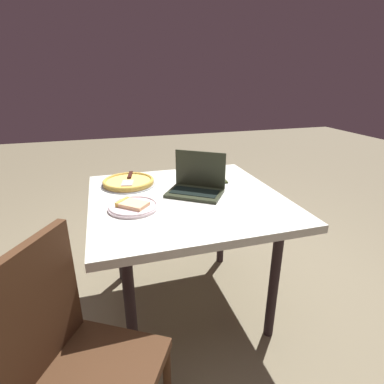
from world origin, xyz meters
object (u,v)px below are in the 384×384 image
Objects in this scene: dining_table at (186,208)px; table_knife at (223,179)px; pizza_tray at (129,182)px; pizza_plate at (133,206)px; chair_near at (72,356)px; laptop at (197,184)px.

dining_table is 5.38× the size of table_knife.
pizza_plate is at bearing 178.12° from pizza_tray.
chair_near is at bearing 135.37° from table_knife.
pizza_plate is (-0.08, 0.32, 0.09)m from dining_table.
pizza_plate is at bearing 104.99° from dining_table.
laptop reaches higher than pizza_plate.
laptop reaches higher than dining_table.
laptop is 1.42× the size of pizza_plate.
laptop is at bearing 125.72° from table_knife.
laptop is at bearing -41.84° from chair_near.
laptop reaches higher than pizza_tray.
pizza_plate is at bearing 107.68° from laptop.
dining_table is 2.87× the size of laptop.
dining_table is at bearing 124.01° from table_knife.
chair_near is (-0.65, 0.30, -0.25)m from pizza_plate.
dining_table is at bearing -75.01° from pizza_plate.
chair_near reaches higher than pizza_plate.
chair_near is at bearing 163.26° from pizza_tray.
chair_near is (-0.77, 0.69, -0.29)m from laptop.
pizza_tray is (0.26, 0.38, -0.03)m from laptop.
laptop is (0.04, -0.08, 0.13)m from dining_table.
pizza_plate is 0.76m from chair_near.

